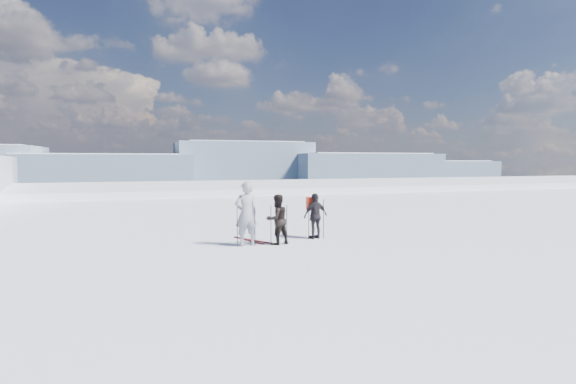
% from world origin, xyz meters
% --- Properties ---
extents(lake_basin, '(820.00, 820.00, 71.62)m').
position_xyz_m(lake_basin, '(0.00, 30.00, -6.50)').
color(lake_basin, white).
rests_on(lake_basin, ground).
extents(far_mountain_range, '(770.00, 110.00, 53.00)m').
position_xyz_m(far_mountain_range, '(29.60, 454.78, -7.19)').
color(far_mountain_range, slate).
rests_on(far_mountain_range, ground).
extents(skier_grey, '(0.79, 0.58, 1.99)m').
position_xyz_m(skier_grey, '(-3.08, 3.14, 1.00)').
color(skier_grey, gray).
rests_on(skier_grey, ground).
extents(skier_dark, '(0.90, 0.79, 1.57)m').
position_xyz_m(skier_dark, '(-2.11, 3.06, 0.79)').
color(skier_dark, black).
rests_on(skier_dark, ground).
extents(skier_pack, '(0.96, 0.55, 1.53)m').
position_xyz_m(skier_pack, '(-0.58, 3.67, 0.77)').
color(skier_pack, black).
rests_on(skier_pack, ground).
extents(backpack, '(0.36, 0.25, 0.43)m').
position_xyz_m(backpack, '(-0.63, 3.92, 1.75)').
color(backpack, red).
rests_on(backpack, skier_pack).
extents(ski_poles, '(3.11, 0.69, 1.32)m').
position_xyz_m(ski_poles, '(-1.89, 3.23, 0.62)').
color(ski_poles, black).
rests_on(ski_poles, ground).
extents(skis_loose, '(0.97, 1.63, 0.03)m').
position_xyz_m(skis_loose, '(-2.76, 3.95, 0.01)').
color(skis_loose, black).
rests_on(skis_loose, ground).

